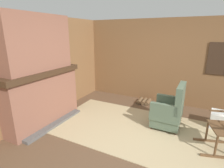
{
  "coord_description": "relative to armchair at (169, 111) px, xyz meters",
  "views": [
    {
      "loc": [
        0.74,
        -2.52,
        1.97
      ],
      "look_at": [
        -0.91,
        0.73,
        0.9
      ],
      "focal_mm": 28.0,
      "sensor_mm": 36.0,
      "label": 1
    }
  ],
  "objects": [
    {
      "name": "oil_lamp_vase",
      "position": [
        -2.56,
        -1.7,
        0.96
      ],
      "size": [
        0.1,
        0.1,
        0.29
      ],
      "color": "silver",
      "rests_on": "fireplace_hearth"
    },
    {
      "name": "laundry_basket",
      "position": [
        1.03,
        0.48,
        -0.19
      ],
      "size": [
        0.47,
        0.42,
        0.34
      ],
      "rotation": [
        0.0,
        0.0,
        -0.07
      ],
      "color": "white",
      "rests_on": "ground"
    },
    {
      "name": "storage_case",
      "position": [
        -2.56,
        -0.6,
        0.91
      ],
      "size": [
        0.15,
        0.21,
        0.12
      ],
      "color": "black",
      "rests_on": "fireplace_hearth"
    },
    {
      "name": "fireplace_hearth",
      "position": [
        -2.51,
        -1.06,
        0.24
      ],
      "size": [
        0.64,
        1.83,
        1.22
      ],
      "color": "brown",
      "rests_on": "ground"
    },
    {
      "name": "armchair",
      "position": [
        0.0,
        0.0,
        0.0
      ],
      "size": [
        0.6,
        0.66,
        0.98
      ],
      "rotation": [
        0.0,
        0.0,
        3.13
      ],
      "color": "#516651",
      "rests_on": "ground"
    },
    {
      "name": "area_rug",
      "position": [
        -0.59,
        -0.4,
        -0.36
      ],
      "size": [
        3.62,
        1.98,
        0.01
      ],
      "color": "tan",
      "rests_on": "ground"
    },
    {
      "name": "ground_plane",
      "position": [
        -0.28,
        -1.06,
        -0.36
      ],
      "size": [
        14.0,
        14.0,
        0.0
      ],
      "primitive_type": "plane",
      "color": "brown"
    },
    {
      "name": "wood_panel_wall_left",
      "position": [
        -2.77,
        -1.06,
        0.82
      ],
      "size": [
        0.06,
        5.51,
        2.36
      ],
      "color": "brown",
      "rests_on": "ground"
    },
    {
      "name": "chimney_breast",
      "position": [
        -2.52,
        -1.06,
        1.41
      ],
      "size": [
        0.38,
        1.52,
        1.12
      ],
      "color": "brown",
      "rests_on": "fireplace_hearth"
    },
    {
      "name": "wood_panel_wall_back",
      "position": [
        -0.25,
        1.42,
        0.82
      ],
      "size": [
        5.51,
        0.09,
        2.36
      ],
      "color": "brown",
      "rests_on": "ground"
    },
    {
      "name": "firewood_stack",
      "position": [
        -0.85,
        1.05,
        -0.3
      ],
      "size": [
        0.36,
        0.35,
        0.12
      ],
      "rotation": [
        0.0,
        0.0,
        0.02
      ],
      "color": "brown",
      "rests_on": "ground"
    }
  ]
}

